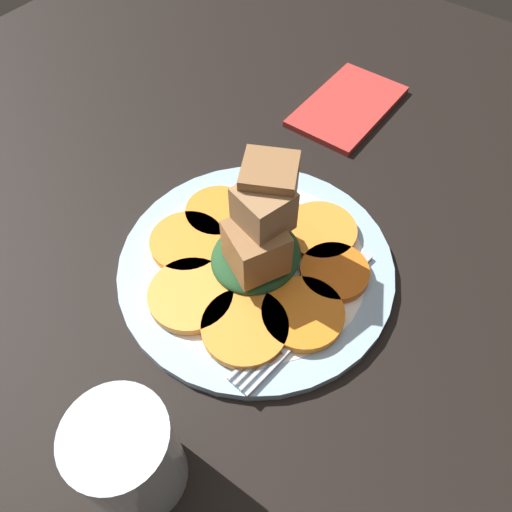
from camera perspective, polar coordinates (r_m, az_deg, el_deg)
table_slab at (r=49.85cm, az=-0.00°, el=-2.10°), size 120.00×120.00×2.00cm
plate at (r=48.59cm, az=-0.00°, el=-1.10°), size 26.67×26.67×1.05cm
carrot_slice_0 at (r=45.93cm, az=-7.46°, el=-4.43°), size 7.83×7.83×0.89cm
carrot_slice_1 at (r=43.90cm, az=-1.28°, el=-8.15°), size 7.69×7.69×0.89cm
carrot_slice_2 at (r=44.75cm, az=5.37°, el=-6.56°), size 7.42×7.42×0.89cm
carrot_slice_3 at (r=47.49cm, az=8.96°, el=-1.83°), size 6.53×6.53×0.89cm
carrot_slice_4 at (r=50.31cm, az=7.36°, el=2.86°), size 7.29×7.29×0.89cm
carrot_slice_5 at (r=51.94cm, az=1.35°, el=5.57°), size 6.14×6.14×0.89cm
carrot_slice_6 at (r=51.66cm, az=-4.35°, el=5.03°), size 6.71×6.71×0.89cm
carrot_slice_7 at (r=49.49cm, az=-7.86°, el=1.59°), size 7.36×7.36×0.89cm
center_pile at (r=44.56cm, az=0.38°, el=2.87°), size 9.48×8.22×11.21cm
fork at (r=44.81cm, az=5.61°, el=-7.11°), size 18.43×3.65×0.40cm
water_glass at (r=37.45cm, az=-14.24°, el=-21.37°), size 6.87×6.87×9.90cm
napkin at (r=67.15cm, az=10.43°, el=16.47°), size 15.52×9.31×0.80cm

